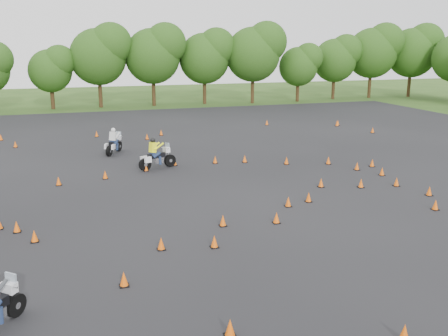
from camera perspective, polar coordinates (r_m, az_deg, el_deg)
name	(u,v)px	position (r m, az deg, el deg)	size (l,w,h in m)	color
ground	(252,216)	(21.79, 3.19, -5.51)	(140.00, 140.00, 0.00)	#2D5119
asphalt_pad	(213,181)	(27.22, -1.27, -1.46)	(62.00, 62.00, 0.00)	black
treeline	(171,69)	(55.87, -6.09, 11.21)	(87.01, 32.10, 10.44)	#264A15
traffic_cones	(215,179)	(26.68, -1.08, -1.28)	(36.89, 33.03, 0.45)	#F35D0A
rider_yellow	(158,153)	(29.87, -7.60, 1.69)	(2.45, 0.75, 1.89)	#FCFF16
rider_white	(113,141)	(34.54, -12.54, 3.08)	(2.33, 0.72, 1.80)	silver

